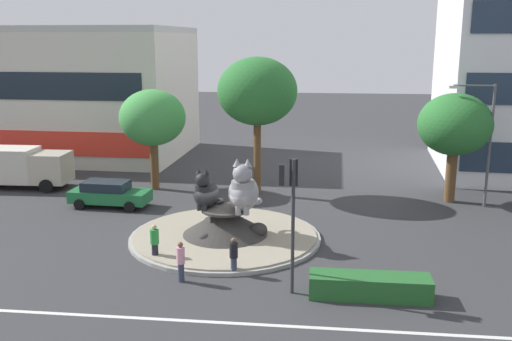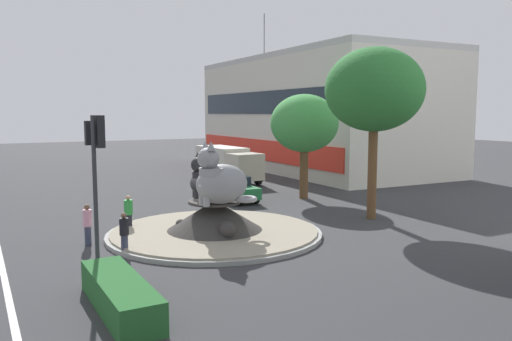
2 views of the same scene
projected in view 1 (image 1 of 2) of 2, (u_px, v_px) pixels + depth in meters
The scene contains 17 objects.
ground_plane at pixel (225, 239), 28.63m from camera, with size 160.00×160.00×0.00m, color #333335.
lane_centreline at pixel (186, 321), 20.30m from camera, with size 112.00×0.20×0.01m, color silver.
roundabout_island at pixel (225, 228), 28.51m from camera, with size 9.56×9.56×1.59m.
cat_statue_black at pixel (206, 193), 28.29m from camera, with size 1.50×2.04×2.08m.
cat_statue_grey at pixel (244, 191), 27.74m from camera, with size 1.66×2.71×2.71m.
traffic_light_mast at pixel (291, 197), 21.73m from camera, with size 0.71×0.56×5.39m.
shophouse_block at pixel (29, 91), 49.37m from camera, with size 27.37×13.55×16.11m.
clipped_hedge_strip at pixel (370, 286), 22.05m from camera, with size 4.67×1.20×0.90m, color #235B28.
broadleaf_tree_behind_island at pixel (257, 92), 35.38m from camera, with size 4.99×4.99×8.75m.
second_tree_near_tower at pixel (153, 118), 37.07m from camera, with size 4.31×4.31×6.64m.
third_tree_left at pixel (455, 125), 34.09m from camera, with size 4.39×4.39×6.67m.
streetlight_arm at pixel (485, 136), 33.16m from camera, with size 2.61×0.36×7.29m.
pedestrian_green_shirt at pixel (155, 242), 25.68m from camera, with size 0.40×0.40×1.68m.
pedestrian_black_shirt at pixel (234, 255), 24.11m from camera, with size 0.36×0.36×1.64m.
pedestrian_pink_shirt at pixel (181, 261), 23.38m from camera, with size 0.35×0.35×1.73m.
sedan_on_far_lane at pixel (109, 193), 33.91m from camera, with size 4.78×2.19×1.57m.
delivery_box_truck at pixel (12, 166), 38.15m from camera, with size 7.53×2.73×2.72m.
Camera 1 is at (4.56, -26.78, 9.80)m, focal length 39.98 mm.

